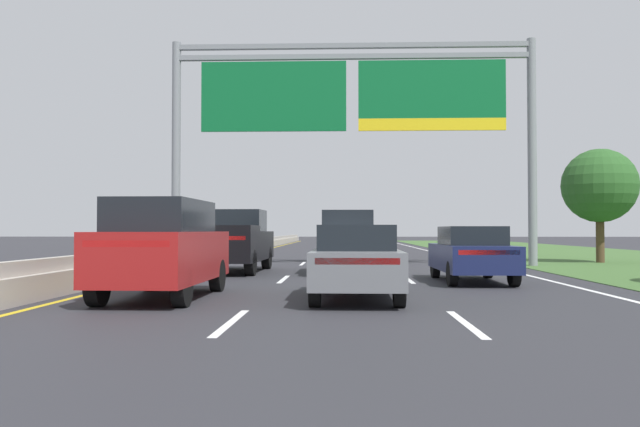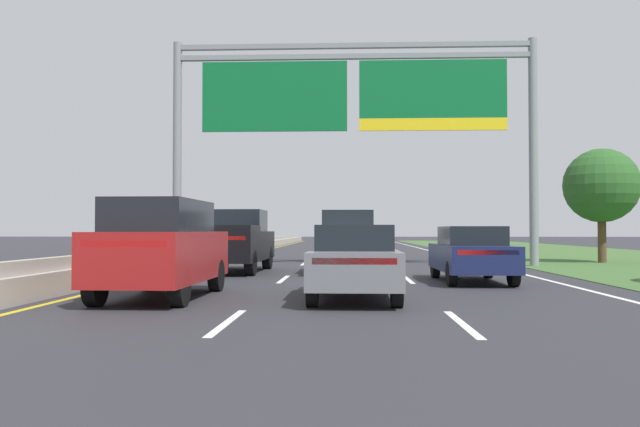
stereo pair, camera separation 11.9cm
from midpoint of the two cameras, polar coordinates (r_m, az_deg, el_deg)
The scene contains 12 objects.
ground_plane at distance 34.75m, azimuth 2.11°, elevation -3.89°, with size 220.00×220.00×0.00m, color #2B2B30.
lane_striping at distance 34.29m, azimuth 2.11°, elevation -3.92°, with size 11.96×106.00×0.01m.
grass_verge_right at distance 37.44m, azimuth 24.03°, elevation -3.58°, with size 14.00×110.00×0.02m, color #3D602D.
median_barrier_concrete at distance 35.36m, azimuth -8.67°, elevation -3.26°, with size 0.60×110.00×0.85m.
overhead_sign_gantry at distance 27.01m, azimuth 2.74°, elevation 9.53°, with size 15.06×0.42×9.34m.
pickup_truck_black at distance 22.88m, azimuth -7.62°, elevation -2.44°, with size 2.12×5.44×2.20m.
car_red_left_lane_suv at distance 14.30m, azimuth -13.87°, elevation -2.90°, with size 1.97×4.73×2.11m.
car_grey_centre_lane_sedan at distance 13.78m, azimuth 2.96°, elevation -4.17°, with size 1.86×4.42×1.57m.
car_silver_centre_lane_sedan at distance 29.26m, azimuth 2.36°, elevation -2.74°, with size 1.86×4.42×1.57m.
car_white_centre_lane_suv at distance 21.99m, azimuth 2.30°, elevation -2.43°, with size 1.93×4.71×2.11m.
car_navy_right_lane_sedan at distance 18.79m, azimuth 13.04°, elevation -3.41°, with size 1.85×4.41×1.57m.
roadside_tree_mid at distance 31.48m, azimuth 23.35°, elevation 2.25°, with size 3.31×3.31×5.12m.
Camera 1 is at (-0.06, 0.28, 1.46)m, focal length 36.25 mm.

